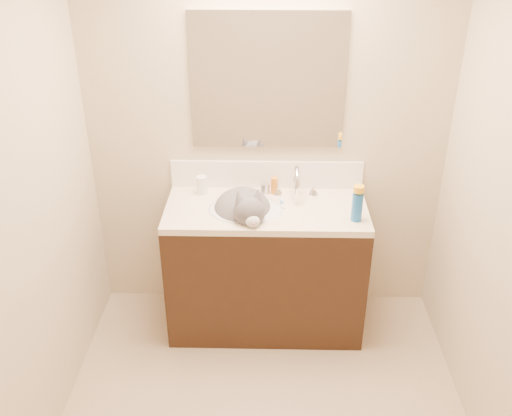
{
  "coord_description": "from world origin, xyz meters",
  "views": [
    {
      "loc": [
        0.01,
        -2.0,
        2.47
      ],
      "look_at": [
        -0.06,
        0.92,
        0.88
      ],
      "focal_mm": 40.0,
      "sensor_mm": 36.0,
      "label": 1
    }
  ],
  "objects_px": {
    "cat": "(244,211)",
    "spray_can": "(357,207)",
    "silver_jar": "(265,188)",
    "pill_bottle": "(202,185)",
    "faucet": "(296,184)",
    "basin": "(246,220)",
    "amber_bottle": "(274,186)",
    "vanity_cabinet": "(266,270)"
  },
  "relations": [
    {
      "from": "basin",
      "to": "spray_can",
      "type": "bearing_deg",
      "value": -10.19
    },
    {
      "from": "basin",
      "to": "cat",
      "type": "bearing_deg",
      "value": 179.96
    },
    {
      "from": "pill_bottle",
      "to": "faucet",
      "type": "bearing_deg",
      "value": -3.18
    },
    {
      "from": "pill_bottle",
      "to": "silver_jar",
      "type": "height_order",
      "value": "pill_bottle"
    },
    {
      "from": "faucet",
      "to": "silver_jar",
      "type": "distance_m",
      "value": 0.2
    },
    {
      "from": "silver_jar",
      "to": "amber_bottle",
      "type": "xyz_separation_m",
      "value": [
        0.06,
        -0.01,
        0.02
      ]
    },
    {
      "from": "cat",
      "to": "silver_jar",
      "type": "height_order",
      "value": "cat"
    },
    {
      "from": "vanity_cabinet",
      "to": "silver_jar",
      "type": "distance_m",
      "value": 0.52
    },
    {
      "from": "pill_bottle",
      "to": "amber_bottle",
      "type": "bearing_deg",
      "value": 1.54
    },
    {
      "from": "vanity_cabinet",
      "to": "silver_jar",
      "type": "xyz_separation_m",
      "value": [
        -0.01,
        0.19,
        0.48
      ]
    },
    {
      "from": "faucet",
      "to": "basin",
      "type": "bearing_deg",
      "value": -150.88
    },
    {
      "from": "silver_jar",
      "to": "amber_bottle",
      "type": "distance_m",
      "value": 0.06
    },
    {
      "from": "pill_bottle",
      "to": "vanity_cabinet",
      "type": "bearing_deg",
      "value": -22.95
    },
    {
      "from": "cat",
      "to": "amber_bottle",
      "type": "relative_size",
      "value": 4.88
    },
    {
      "from": "cat",
      "to": "pill_bottle",
      "type": "distance_m",
      "value": 0.34
    },
    {
      "from": "basin",
      "to": "pill_bottle",
      "type": "height_order",
      "value": "pill_bottle"
    },
    {
      "from": "vanity_cabinet",
      "to": "cat",
      "type": "xyz_separation_m",
      "value": [
        -0.13,
        -0.03,
        0.44
      ]
    },
    {
      "from": "vanity_cabinet",
      "to": "amber_bottle",
      "type": "height_order",
      "value": "amber_bottle"
    },
    {
      "from": "faucet",
      "to": "amber_bottle",
      "type": "distance_m",
      "value": 0.14
    },
    {
      "from": "faucet",
      "to": "spray_can",
      "type": "xyz_separation_m",
      "value": [
        0.33,
        -0.28,
        -0.0
      ]
    },
    {
      "from": "pill_bottle",
      "to": "spray_can",
      "type": "bearing_deg",
      "value": -18.94
    },
    {
      "from": "faucet",
      "to": "silver_jar",
      "type": "bearing_deg",
      "value": 165.38
    },
    {
      "from": "cat",
      "to": "pill_bottle",
      "type": "height_order",
      "value": "cat"
    },
    {
      "from": "silver_jar",
      "to": "amber_bottle",
      "type": "height_order",
      "value": "amber_bottle"
    },
    {
      "from": "basin",
      "to": "faucet",
      "type": "relative_size",
      "value": 1.61
    },
    {
      "from": "vanity_cabinet",
      "to": "pill_bottle",
      "type": "bearing_deg",
      "value": 157.05
    },
    {
      "from": "silver_jar",
      "to": "pill_bottle",
      "type": "bearing_deg",
      "value": -177.47
    },
    {
      "from": "amber_bottle",
      "to": "silver_jar",
      "type": "bearing_deg",
      "value": 174.92
    },
    {
      "from": "silver_jar",
      "to": "faucet",
      "type": "bearing_deg",
      "value": -14.62
    },
    {
      "from": "spray_can",
      "to": "basin",
      "type": "bearing_deg",
      "value": 169.81
    },
    {
      "from": "vanity_cabinet",
      "to": "faucet",
      "type": "distance_m",
      "value": 0.58
    },
    {
      "from": "cat",
      "to": "spray_can",
      "type": "distance_m",
      "value": 0.66
    },
    {
      "from": "pill_bottle",
      "to": "silver_jar",
      "type": "distance_m",
      "value": 0.39
    },
    {
      "from": "silver_jar",
      "to": "spray_can",
      "type": "distance_m",
      "value": 0.62
    },
    {
      "from": "amber_bottle",
      "to": "basin",
      "type": "bearing_deg",
      "value": -128.54
    },
    {
      "from": "vanity_cabinet",
      "to": "spray_can",
      "type": "xyz_separation_m",
      "value": [
        0.51,
        -0.14,
        0.53
      ]
    },
    {
      "from": "basin",
      "to": "silver_jar",
      "type": "bearing_deg",
      "value": 63.01
    },
    {
      "from": "amber_bottle",
      "to": "pill_bottle",
      "type": "bearing_deg",
      "value": -178.46
    },
    {
      "from": "basin",
      "to": "faucet",
      "type": "bearing_deg",
      "value": 29.12
    },
    {
      "from": "basin",
      "to": "spray_can",
      "type": "height_order",
      "value": "spray_can"
    },
    {
      "from": "basin",
      "to": "cat",
      "type": "xyz_separation_m",
      "value": [
        -0.01,
        0.0,
        0.06
      ]
    },
    {
      "from": "faucet",
      "to": "cat",
      "type": "relative_size",
      "value": 0.54
    }
  ]
}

